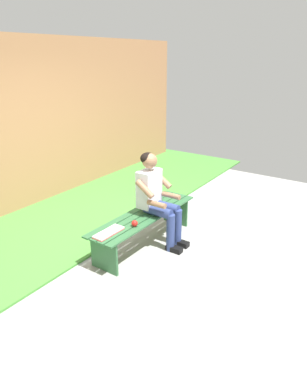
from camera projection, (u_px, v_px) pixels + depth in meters
ground_plane at (159, 323)px, 3.44m from camera, size 10.00×7.00×0.04m
grass_strip at (66, 216)px, 5.66m from camera, size 9.00×2.36×0.03m
bench_near at (144, 221)px, 4.72m from camera, size 1.83×0.50×0.45m
person_seated at (157, 196)px, 4.66m from camera, size 0.50×0.69×1.25m
apple at (135, 223)px, 4.34m from camera, size 0.08×0.08×0.08m
book_open at (109, 233)px, 4.18m from camera, size 0.42×0.17×0.02m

